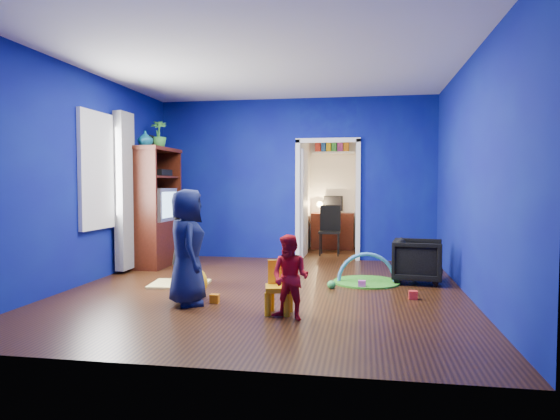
% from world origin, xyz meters
% --- Properties ---
extents(floor, '(5.00, 5.50, 0.01)m').
position_xyz_m(floor, '(0.00, 0.00, 0.00)').
color(floor, black).
rests_on(floor, ground).
extents(ceiling, '(5.00, 5.50, 0.01)m').
position_xyz_m(ceiling, '(0.00, 0.00, 2.90)').
color(ceiling, white).
rests_on(ceiling, wall_back).
extents(wall_back, '(5.00, 0.02, 2.90)m').
position_xyz_m(wall_back, '(0.00, 2.75, 1.45)').
color(wall_back, '#0A0B71').
rests_on(wall_back, floor).
extents(wall_front, '(5.00, 0.02, 2.90)m').
position_xyz_m(wall_front, '(0.00, -2.75, 1.45)').
color(wall_front, '#0A0B71').
rests_on(wall_front, floor).
extents(wall_left, '(0.02, 5.50, 2.90)m').
position_xyz_m(wall_left, '(-2.50, 0.00, 1.45)').
color(wall_left, '#0A0B71').
rests_on(wall_left, floor).
extents(wall_right, '(0.02, 5.50, 2.90)m').
position_xyz_m(wall_right, '(2.50, 0.00, 1.45)').
color(wall_right, '#0A0B71').
rests_on(wall_right, floor).
extents(alcove, '(1.00, 1.75, 2.50)m').
position_xyz_m(alcove, '(0.60, 3.62, 1.25)').
color(alcove, silver).
rests_on(alcove, floor).
extents(armchair, '(0.74, 0.72, 0.60)m').
position_xyz_m(armchair, '(1.98, 0.83, 0.30)').
color(armchair, black).
rests_on(armchair, floor).
extents(child_black, '(0.34, 0.43, 1.03)m').
position_xyz_m(child_black, '(-1.20, 0.21, 0.52)').
color(child_black, black).
rests_on(child_black, floor).
extents(child_navy, '(0.64, 0.75, 1.31)m').
position_xyz_m(child_navy, '(-0.71, -0.90, 0.65)').
color(child_navy, '#0E1135').
rests_on(child_navy, floor).
extents(toddler_red, '(0.50, 0.44, 0.86)m').
position_xyz_m(toddler_red, '(0.52, -1.32, 0.43)').
color(toddler_red, red).
rests_on(toddler_red, floor).
extents(vase, '(0.27, 0.27, 0.25)m').
position_xyz_m(vase, '(-2.20, 1.29, 2.08)').
color(vase, '#0B535F').
rests_on(vase, tv_armoire).
extents(potted_plant, '(0.33, 0.33, 0.48)m').
position_xyz_m(potted_plant, '(-2.20, 1.81, 2.20)').
color(potted_plant, green).
rests_on(potted_plant, tv_armoire).
extents(tv_armoire, '(0.58, 1.14, 1.96)m').
position_xyz_m(tv_armoire, '(-2.20, 1.59, 0.98)').
color(tv_armoire, '#371009').
rests_on(tv_armoire, floor).
extents(crt_tv, '(0.46, 0.70, 0.54)m').
position_xyz_m(crt_tv, '(-2.16, 1.59, 1.02)').
color(crt_tv, silver).
rests_on(crt_tv, tv_armoire).
extents(yellow_blanket, '(0.81, 0.68, 0.03)m').
position_xyz_m(yellow_blanket, '(-1.20, 0.11, 0.01)').
color(yellow_blanket, '#F2E07A').
rests_on(yellow_blanket, floor).
extents(hopper_ball, '(0.39, 0.39, 0.39)m').
position_xyz_m(hopper_ball, '(-0.76, -0.65, 0.20)').
color(hopper_ball, yellow).
rests_on(hopper_ball, floor).
extents(kid_chair, '(0.33, 0.33, 0.50)m').
position_xyz_m(kid_chair, '(0.37, -1.12, 0.25)').
color(kid_chair, yellow).
rests_on(kid_chair, floor).
extents(play_mat, '(0.91, 0.91, 0.02)m').
position_xyz_m(play_mat, '(1.29, 0.69, 0.01)').
color(play_mat, green).
rests_on(play_mat, floor).
extents(toy_arch, '(0.81, 0.14, 0.81)m').
position_xyz_m(toy_arch, '(1.29, 0.69, 0.02)').
color(toy_arch, '#3F8CD8').
rests_on(toy_arch, floor).
extents(window_left, '(0.03, 0.95, 1.55)m').
position_xyz_m(window_left, '(-2.48, 0.35, 1.55)').
color(window_left, white).
rests_on(window_left, wall_left).
extents(curtain, '(0.14, 0.42, 2.40)m').
position_xyz_m(curtain, '(-2.37, 0.90, 1.25)').
color(curtain, slate).
rests_on(curtain, floor).
extents(doorway, '(1.16, 0.10, 2.10)m').
position_xyz_m(doorway, '(0.60, 2.75, 1.05)').
color(doorway, white).
rests_on(doorway, floor).
extents(study_desk, '(0.88, 0.44, 0.75)m').
position_xyz_m(study_desk, '(0.60, 4.26, 0.38)').
color(study_desk, '#3D140A').
rests_on(study_desk, floor).
extents(desk_monitor, '(0.40, 0.05, 0.32)m').
position_xyz_m(desk_monitor, '(0.60, 4.38, 0.95)').
color(desk_monitor, black).
rests_on(desk_monitor, study_desk).
extents(desk_lamp, '(0.14, 0.14, 0.14)m').
position_xyz_m(desk_lamp, '(0.32, 4.32, 0.93)').
color(desk_lamp, '#FFD88C').
rests_on(desk_lamp, study_desk).
extents(folding_chair, '(0.40, 0.40, 0.92)m').
position_xyz_m(folding_chair, '(0.60, 3.30, 0.46)').
color(folding_chair, black).
rests_on(folding_chair, floor).
extents(book_shelf, '(0.88, 0.24, 0.04)m').
position_xyz_m(book_shelf, '(0.60, 4.37, 2.02)').
color(book_shelf, white).
rests_on(book_shelf, study_desk).
extents(toy_0, '(0.10, 0.08, 0.10)m').
position_xyz_m(toy_0, '(1.83, -0.21, 0.05)').
color(toy_0, red).
rests_on(toy_0, floor).
extents(toy_1, '(0.11, 0.11, 0.11)m').
position_xyz_m(toy_1, '(1.99, 1.26, 0.06)').
color(toy_1, '#2599D4').
rests_on(toy_1, floor).
extents(toy_2, '(0.10, 0.08, 0.10)m').
position_xyz_m(toy_2, '(-0.43, -0.78, 0.05)').
color(toy_2, orange).
rests_on(toy_2, floor).
extents(toy_3, '(0.11, 0.11, 0.11)m').
position_xyz_m(toy_3, '(0.83, 0.23, 0.06)').
color(toy_3, green).
rests_on(toy_3, floor).
extents(toy_4, '(0.10, 0.08, 0.10)m').
position_xyz_m(toy_4, '(1.23, 0.32, 0.05)').
color(toy_4, '#D44FC7').
rests_on(toy_4, floor).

